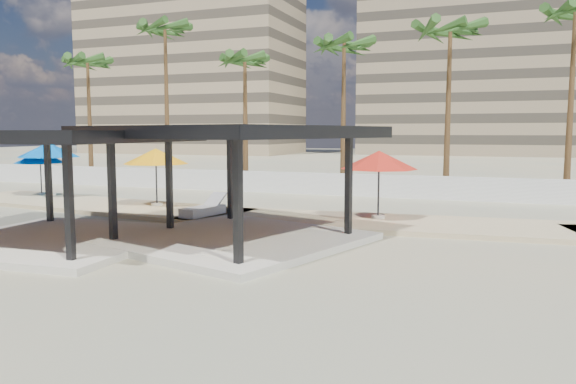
% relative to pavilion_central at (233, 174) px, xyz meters
% --- Properties ---
extents(ground, '(200.00, 200.00, 0.00)m').
position_rel_pavilion_central_xyz_m(ground, '(1.94, -2.14, -2.16)').
color(ground, tan).
rests_on(ground, ground).
extents(promenade, '(44.45, 7.97, 0.24)m').
position_rel_pavilion_central_xyz_m(promenade, '(3.94, 5.52, -2.10)').
color(promenade, '#C6B284').
rests_on(promenade, ground).
extents(boundary_wall, '(56.00, 0.30, 1.20)m').
position_rel_pavilion_central_xyz_m(boundary_wall, '(1.94, 13.86, -1.56)').
color(boundary_wall, silver).
rests_on(boundary_wall, ground).
extents(building_west, '(34.00, 16.00, 32.40)m').
position_rel_pavilion_central_xyz_m(building_west, '(-40.06, 65.86, 13.10)').
color(building_west, '#937F60').
rests_on(building_west, ground).
extents(building_mid, '(38.00, 16.00, 30.40)m').
position_rel_pavilion_central_xyz_m(building_mid, '(5.94, 75.86, 12.11)').
color(building_mid, '#847259').
rests_on(building_mid, ground).
extents(pavilion_central, '(8.91, 8.91, 3.63)m').
position_rel_pavilion_central_xyz_m(pavilion_central, '(0.00, 0.00, 0.00)').
color(pavilion_central, beige).
rests_on(pavilion_central, ground).
extents(pavilion_west, '(7.21, 7.21, 3.49)m').
position_rel_pavilion_central_xyz_m(pavilion_west, '(-5.06, -2.01, -0.08)').
color(pavilion_west, beige).
rests_on(pavilion_west, ground).
extents(umbrella_a, '(3.78, 3.78, 2.74)m').
position_rel_pavilion_central_xyz_m(umbrella_a, '(-13.78, 6.76, 0.37)').
color(umbrella_a, beige).
rests_on(umbrella_a, promenade).
extents(umbrella_b, '(3.61, 3.61, 2.55)m').
position_rel_pavilion_central_xyz_m(umbrella_b, '(-6.57, 5.57, 0.21)').
color(umbrella_b, beige).
rests_on(umbrella_b, promenade).
extents(umbrella_c, '(3.29, 3.29, 2.57)m').
position_rel_pavilion_central_xyz_m(umbrella_c, '(3.44, 5.36, 0.23)').
color(umbrella_c, beige).
rests_on(umbrella_c, promenade).
extents(umbrella_f, '(2.64, 2.64, 2.28)m').
position_rel_pavilion_central_xyz_m(umbrella_f, '(-14.64, 7.06, -0.02)').
color(umbrella_f, beige).
rests_on(umbrella_f, promenade).
extents(lounger_a, '(1.06, 2.28, 0.83)m').
position_rel_pavilion_central_xyz_m(lounger_a, '(-3.15, 3.71, -1.78)').
color(lounger_a, white).
rests_on(lounger_a, promenade).
extents(palm_a, '(3.00, 3.00, 9.04)m').
position_rel_pavilion_central_xyz_m(palm_a, '(-19.06, 16.16, 5.73)').
color(palm_a, brown).
rests_on(palm_a, ground).
extents(palm_b, '(3.00, 3.00, 10.94)m').
position_rel_pavilion_central_xyz_m(palm_b, '(-13.06, 16.56, 7.51)').
color(palm_b, brown).
rests_on(palm_b, ground).
extents(palm_c, '(3.00, 3.00, 8.63)m').
position_rel_pavilion_central_xyz_m(palm_c, '(-7.06, 15.96, 5.34)').
color(palm_c, brown).
rests_on(palm_c, ground).
extents(palm_d, '(3.00, 3.00, 9.28)m').
position_rel_pavilion_central_xyz_m(palm_d, '(-1.06, 16.76, 5.96)').
color(palm_d, brown).
rests_on(palm_d, ground).
extents(palm_e, '(3.00, 3.00, 9.74)m').
position_rel_pavilion_central_xyz_m(palm_e, '(4.94, 16.26, 6.38)').
color(palm_e, brown).
rests_on(palm_e, ground).
extents(palm_f, '(3.00, 3.00, 10.23)m').
position_rel_pavilion_central_xyz_m(palm_f, '(10.94, 16.46, 6.85)').
color(palm_f, brown).
rests_on(palm_f, ground).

